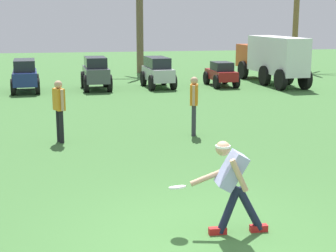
{
  "coord_description": "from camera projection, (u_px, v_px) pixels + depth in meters",
  "views": [
    {
      "loc": [
        -1.75,
        -6.61,
        3.09
      ],
      "look_at": [
        0.17,
        3.5,
        0.9
      ],
      "focal_mm": 55.0,
      "sensor_mm": 36.0,
      "label": 1
    }
  ],
  "objects": [
    {
      "name": "palm_tree_left_of_centre",
      "position": [
        296.0,
        5.0,
        30.57
      ],
      "size": [
        3.53,
        3.53,
        6.19
      ],
      "color": "brown",
      "rests_on": "ground_plane"
    },
    {
      "name": "parked_car_slot_c",
      "position": [
        96.0,
        72.0,
        22.16
      ],
      "size": [
        1.26,
        2.39,
        1.4
      ],
      "color": "#474C51",
      "rests_on": "ground_plane"
    },
    {
      "name": "ground_plane",
      "position": [
        202.0,
        238.0,
        7.32
      ],
      "size": [
        80.0,
        80.0,
        0.0
      ],
      "primitive_type": "plane",
      "color": "#3E6F34"
    },
    {
      "name": "parked_car_slot_e",
      "position": [
        221.0,
        74.0,
        23.28
      ],
      "size": [
        1.14,
        2.23,
        1.1
      ],
      "color": "maroon",
      "rests_on": "ground_plane"
    },
    {
      "name": "palm_tree_far_left",
      "position": [
        140.0,
        11.0,
        28.29
      ],
      "size": [
        3.66,
        3.45,
        5.83
      ],
      "color": "brown",
      "rests_on": "ground_plane"
    },
    {
      "name": "frisbee_in_flight",
      "position": [
        177.0,
        187.0,
        7.44
      ],
      "size": [
        0.33,
        0.33,
        0.08
      ],
      "color": "white"
    },
    {
      "name": "parked_car_slot_d",
      "position": [
        158.0,
        71.0,
        22.82
      ],
      "size": [
        1.31,
        2.46,
        1.34
      ],
      "color": "#B7BABF",
      "rests_on": "ground_plane"
    },
    {
      "name": "box_truck",
      "position": [
        271.0,
        57.0,
        24.09
      ],
      "size": [
        1.67,
        5.96,
        2.2
      ],
      "color": "#CC4C19",
      "rests_on": "ground_plane"
    },
    {
      "name": "frisbee_thrower",
      "position": [
        232.0,
        182.0,
        7.34
      ],
      "size": [
        1.13,
        0.48,
        1.39
      ],
      "color": "#191E38",
      "rests_on": "ground_plane"
    },
    {
      "name": "teammate_midfield",
      "position": [
        194.0,
        100.0,
        13.51
      ],
      "size": [
        0.29,
        0.49,
        1.56
      ],
      "color": "#33333D",
      "rests_on": "ground_plane"
    },
    {
      "name": "teammate_near_sideline",
      "position": [
        59.0,
        105.0,
        12.74
      ],
      "size": [
        0.32,
        0.48,
        1.56
      ],
      "color": "black",
      "rests_on": "ground_plane"
    },
    {
      "name": "parked_car_slot_b",
      "position": [
        25.0,
        75.0,
        21.52
      ],
      "size": [
        1.31,
        2.46,
        1.34
      ],
      "color": "navy",
      "rests_on": "ground_plane"
    }
  ]
}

